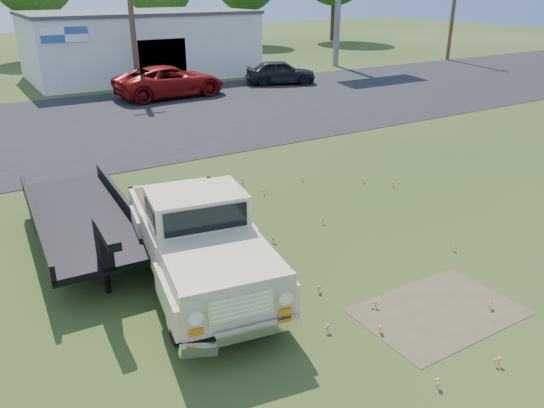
{
  "coord_description": "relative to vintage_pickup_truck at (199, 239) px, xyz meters",
  "views": [
    {
      "loc": [
        -5.59,
        -8.56,
        5.71
      ],
      "look_at": [
        0.27,
        1.0,
        1.05
      ],
      "focal_mm": 35.0,
      "sensor_mm": 36.0,
      "label": 1
    }
  ],
  "objects": [
    {
      "name": "utility_pole_east",
      "position": [
        31.88,
        21.7,
        3.59
      ],
      "size": [
        1.6,
        0.3,
        9.0
      ],
      "color": "#4B3422",
      "rests_on": "ground"
    },
    {
      "name": "asphalt_lot",
      "position": [
        1.88,
        14.7,
        -1.02
      ],
      "size": [
        90.0,
        14.0,
        0.02
      ],
      "primitive_type": "cube",
      "color": "black",
      "rests_on": "ground"
    },
    {
      "name": "ground",
      "position": [
        1.88,
        -0.3,
        -1.02
      ],
      "size": [
        140.0,
        140.0,
        0.0
      ],
      "primitive_type": "plane",
      "color": "#274014",
      "rests_on": "ground"
    },
    {
      "name": "utility_pole_mid",
      "position": [
        5.88,
        21.7,
        3.59
      ],
      "size": [
        1.6,
        0.3,
        9.0
      ],
      "color": "#4B3422",
      "rests_on": "ground"
    },
    {
      "name": "dirt_patch_b",
      "position": [
        -0.12,
        3.2,
        -1.02
      ],
      "size": [
        2.2,
        1.6,
        0.01
      ],
      "primitive_type": "cube",
      "color": "brown",
      "rests_on": "ground"
    },
    {
      "name": "vintage_pickup_truck",
      "position": [
        0.0,
        0.0,
        0.0
      ],
      "size": [
        3.06,
        5.88,
        2.03
      ],
      "primitive_type": null,
      "rotation": [
        0.0,
        0.0,
        -0.16
      ],
      "color": "tan",
      "rests_on": "ground"
    },
    {
      "name": "dark_sedan",
      "position": [
        14.07,
        19.17,
        -0.29
      ],
      "size": [
        4.58,
        3.23,
        1.45
      ],
      "primitive_type": "imported",
      "rotation": [
        0.0,
        0.0,
        1.17
      ],
      "color": "black",
      "rests_on": "ground"
    },
    {
      "name": "commercial_building",
      "position": [
        7.87,
        26.69,
        1.08
      ],
      "size": [
        14.2,
        8.2,
        4.15
      ],
      "color": "silver",
      "rests_on": "ground"
    },
    {
      "name": "red_pickup",
      "position": [
        6.8,
        18.89,
        -0.18
      ],
      "size": [
        6.14,
        3.09,
        1.67
      ],
      "primitive_type": "imported",
      "rotation": [
        0.0,
        0.0,
        1.63
      ],
      "color": "maroon",
      "rests_on": "ground"
    },
    {
      "name": "flatbed_trailer",
      "position": [
        -1.62,
        2.97,
        -0.18
      ],
      "size": [
        2.36,
        6.25,
        1.68
      ],
      "primitive_type": null,
      "rotation": [
        0.0,
        0.0,
        -0.05
      ],
      "color": "black",
      "rests_on": "ground"
    },
    {
      "name": "dirt_patch_a",
      "position": [
        3.38,
        -3.3,
        -1.02
      ],
      "size": [
        3.0,
        2.0,
        0.01
      ],
      "primitive_type": "cube",
      "color": "brown",
      "rests_on": "ground"
    }
  ]
}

